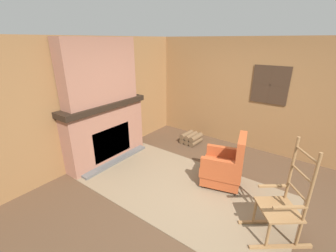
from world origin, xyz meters
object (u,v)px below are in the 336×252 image
Objects in this scene: armchair at (225,167)px; oil_lamp_vase at (75,104)px; rocking_chair at (282,209)px; firewood_stack at (191,138)px; storage_case at (108,97)px.

armchair is 3.87× the size of oil_lamp_vase.
rocking_chair is 3.65m from oil_lamp_vase.
storage_case is (-1.09, -1.60, 1.22)m from firewood_stack.
armchair is at bearing -69.89° from rocking_chair.
oil_lamp_vase is 1.01× the size of storage_case.
armchair is 1.22m from rocking_chair.
rocking_chair is (1.03, -0.64, 0.09)m from armchair.
rocking_chair reaches higher than firewood_stack.
storage_case is at bearing -5.10° from armchair.
armchair is at bearing 10.10° from storage_case.
rocking_chair is 3.02m from firewood_stack.
armchair is 2.69m from storage_case.
storage_case reaches higher than rocking_chair.
armchair is 2.12× the size of firewood_stack.
armchair is 2.91m from oil_lamp_vase.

